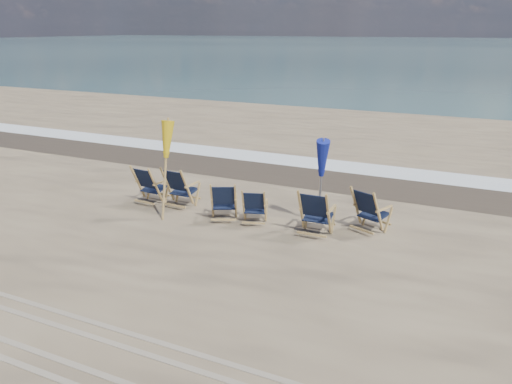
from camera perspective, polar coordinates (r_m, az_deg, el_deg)
ocean at (r=135.30m, az=24.00°, el=14.95°), size 400.00×400.00×0.00m
surf_foam at (r=16.64m, az=8.93°, el=3.04°), size 200.00×1.40×0.01m
wet_sand_strip at (r=15.25m, az=7.33°, el=1.71°), size 200.00×2.60×0.00m
tire_tracks at (r=7.53m, az=-17.13°, el=-17.55°), size 80.00×1.30×0.01m
beach_chair_0 at (r=12.73m, az=-11.41°, el=0.59°), size 0.73×0.81×1.05m
beach_chair_1 at (r=12.34m, az=-7.88°, el=0.30°), size 0.74×0.82×1.08m
beach_chair_2 at (r=11.50m, az=-2.36°, el=-1.15°), size 0.86×0.90×0.98m
beach_chair_3 at (r=11.29m, az=1.03°, el=-1.76°), size 0.73×0.78×0.89m
beach_chair_4 at (r=10.63m, az=8.26°, el=-2.68°), size 0.71×0.79×1.09m
beach_chair_5 at (r=10.97m, az=13.77°, el=-2.44°), size 0.92×0.97×1.06m
umbrella_yellow at (r=11.61m, az=-10.55°, el=5.31°), size 0.30×0.30×2.30m
umbrella_blue at (r=11.00m, az=7.51°, el=3.79°), size 0.30×0.30×2.11m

